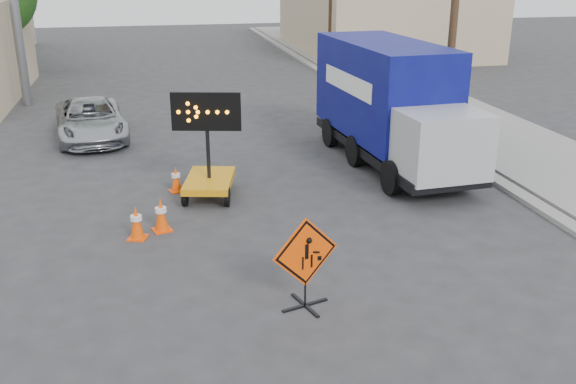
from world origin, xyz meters
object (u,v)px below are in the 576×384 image
object	(u,v)px
construction_sign	(305,261)
arrow_board	(209,174)
pickup_truck	(91,120)
box_truck	(391,111)

from	to	relation	value
construction_sign	arrow_board	xyz separation A→B (m)	(-1.03, 5.76, -0.27)
pickup_truck	box_truck	world-z (taller)	box_truck
construction_sign	box_truck	distance (m)	8.64
construction_sign	pickup_truck	size ratio (longest dim) A/B	0.36
arrow_board	pickup_truck	world-z (taller)	arrow_board
box_truck	arrow_board	bearing A→B (deg)	-166.09
construction_sign	pickup_truck	bearing A→B (deg)	92.93
pickup_truck	box_truck	xyz separation A→B (m)	(8.59, -4.64, 0.91)
construction_sign	arrow_board	distance (m)	5.86
pickup_truck	box_truck	size ratio (longest dim) A/B	0.63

